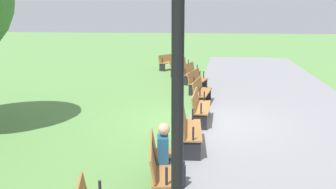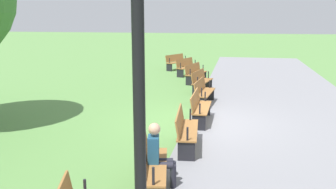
{
  "view_description": "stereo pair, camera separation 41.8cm",
  "coord_description": "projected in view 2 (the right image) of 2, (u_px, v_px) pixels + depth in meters",
  "views": [
    {
      "loc": [
        10.4,
        0.58,
        3.06
      ],
      "look_at": [
        0.0,
        -1.02,
        0.8
      ],
      "focal_mm": 38.73,
      "sensor_mm": 36.0,
      "label": 1
    },
    {
      "loc": [
        10.33,
        0.99,
        3.06
      ],
      "look_at": [
        0.0,
        -1.02,
        0.8
      ],
      "focal_mm": 38.73,
      "sensor_mm": 36.0,
      "label": 2
    }
  ],
  "objects": [
    {
      "name": "lamp_post",
      "position": [
        138.0,
        57.0,
        2.81
      ],
      "size": [
        0.32,
        0.32,
        3.95
      ],
      "color": "black",
      "rests_on": "ground"
    },
    {
      "name": "bench_5",
      "position": [
        200.0,
        107.0,
        10.65
      ],
      "size": [
        1.71,
        0.47,
        0.89
      ],
      "color": "#996633",
      "rests_on": "ground"
    },
    {
      "name": "bench_0",
      "position": [
        176.0,
        62.0,
        21.41
      ],
      "size": [
        1.74,
        1.19,
        0.89
      ],
      "rotation": [
        0.0,
        0.0,
        -0.46
      ],
      "color": "#996633",
      "rests_on": "ground"
    },
    {
      "name": "person_seated",
      "position": [
        159.0,
        153.0,
        6.59
      ],
      "size": [
        0.39,
        0.56,
        1.2
      ],
      "rotation": [
        0.0,
        0.0,
        0.19
      ],
      "color": "navy",
      "rests_on": "ground"
    },
    {
      "name": "bench_4",
      "position": [
        203.0,
        92.0,
        12.8
      ],
      "size": [
        1.74,
        0.63,
        0.89
      ],
      "rotation": [
        0.0,
        0.0,
        -0.09
      ],
      "color": "#996633",
      "rests_on": "ground"
    },
    {
      "name": "bench_3",
      "position": [
        201.0,
        81.0,
        14.97
      ],
      "size": [
        1.76,
        0.78,
        0.89
      ],
      "rotation": [
        0.0,
        0.0,
        -0.19
      ],
      "color": "#996633",
      "rests_on": "ground"
    },
    {
      "name": "bench_7",
      "position": [
        151.0,
        164.0,
        6.49
      ],
      "size": [
        1.76,
        0.78,
        0.89
      ],
      "rotation": [
        0.0,
        0.0,
        0.19
      ],
      "color": "#996633",
      "rests_on": "ground"
    },
    {
      "name": "ground_plane",
      "position": [
        202.0,
        122.0,
        10.74
      ],
      "size": [
        120.0,
        120.0,
        0.0
      ],
      "primitive_type": "plane",
      "color": "#5B8C47"
    },
    {
      "name": "path_paving",
      "position": [
        288.0,
        127.0,
        10.28
      ],
      "size": [
        36.39,
        5.75,
        0.01
      ],
      "primitive_type": "cube",
      "color": "gray",
      "rests_on": "ground"
    },
    {
      "name": "bench_2",
      "position": [
        195.0,
        73.0,
        17.14
      ],
      "size": [
        1.77,
        0.92,
        0.89
      ],
      "rotation": [
        0.0,
        0.0,
        -0.28
      ],
      "color": "#996633",
      "rests_on": "ground"
    },
    {
      "name": "bench_1",
      "position": [
        187.0,
        67.0,
        19.3
      ],
      "size": [
        1.76,
        1.06,
        0.89
      ],
      "rotation": [
        0.0,
        0.0,
        -0.37
      ],
      "color": "#996633",
      "rests_on": "ground"
    },
    {
      "name": "bench_6",
      "position": [
        185.0,
        129.0,
        8.54
      ],
      "size": [
        1.74,
        0.63,
        0.89
      ],
      "rotation": [
        0.0,
        0.0,
        0.09
      ],
      "color": "#996633",
      "rests_on": "ground"
    }
  ]
}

